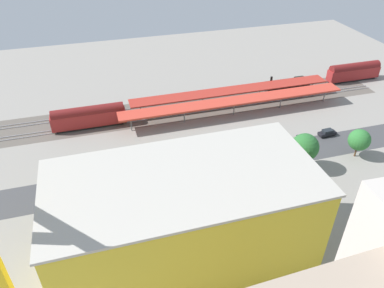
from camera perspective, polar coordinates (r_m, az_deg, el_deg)
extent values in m
plane|color=gray|center=(87.46, 5.52, -1.09)|extent=(174.73, 174.73, 0.00)
cube|color=#5B544C|center=(105.85, 1.08, 5.93)|extent=(109.27, 14.29, 0.01)
cube|color=#424244|center=(84.12, 6.61, -2.81)|extent=(109.25, 9.50, 0.01)
cube|color=#9E9EA8|center=(108.81, 0.52, 6.89)|extent=(109.21, 0.62, 0.12)
cube|color=#9E9EA8|center=(107.60, 0.74, 6.54)|extent=(109.21, 0.62, 0.12)
cube|color=#9E9EA8|center=(103.95, 1.44, 5.46)|extent=(109.21, 0.62, 0.12)
cube|color=#9E9EA8|center=(102.76, 1.68, 5.08)|extent=(109.21, 0.62, 0.12)
cube|color=#C63D2D|center=(100.05, 6.64, 6.68)|extent=(62.74, 5.05, 0.46)
cylinder|color=slate|center=(114.23, 19.90, 7.19)|extent=(0.30, 0.30, 4.09)
cylinder|color=slate|center=(106.95, 13.63, 6.46)|extent=(0.30, 0.30, 4.09)
cylinder|color=slate|center=(101.13, 6.56, 5.54)|extent=(0.30, 0.30, 4.09)
cylinder|color=slate|center=(97.02, -1.21, 4.44)|extent=(0.30, 0.30, 4.09)
cylinder|color=slate|center=(94.86, -9.46, 3.16)|extent=(0.30, 0.30, 4.09)
cube|color=#A82D23|center=(106.75, 6.21, 8.29)|extent=(58.94, 5.23, 0.33)
cylinder|color=slate|center=(119.58, 18.17, 8.66)|extent=(0.30, 0.30, 3.65)
cylinder|color=slate|center=(111.06, 10.43, 7.85)|extent=(0.30, 0.30, 3.65)
cylinder|color=slate|center=(104.86, 1.63, 6.75)|extent=(0.30, 0.30, 3.65)
cylinder|color=slate|center=(101.40, -7.97, 5.37)|extent=(0.30, 0.30, 3.65)
cube|color=black|center=(119.15, 14.55, 8.50)|extent=(14.71, 2.27, 1.00)
cylinder|color=black|center=(117.68, 14.01, 9.18)|extent=(11.62, 2.50, 2.45)
cube|color=black|center=(120.81, 16.41, 9.15)|extent=(3.10, 2.66, 3.23)
cylinder|color=black|center=(114.89, 12.24, 9.86)|extent=(0.70, 0.70, 1.40)
cube|color=black|center=(132.15, 23.58, 9.21)|extent=(16.06, 2.51, 0.60)
cube|color=maroon|center=(131.37, 23.79, 10.02)|extent=(17.84, 3.13, 3.52)
cylinder|color=maroon|center=(130.65, 23.99, 10.81)|extent=(17.13, 3.13, 3.05)
cube|color=black|center=(99.53, -15.53, 2.74)|extent=(16.97, 2.40, 0.60)
cube|color=maroon|center=(98.46, -15.72, 3.79)|extent=(18.85, 2.98, 3.69)
cylinder|color=maroon|center=(97.45, -15.91, 4.85)|extent=(18.10, 2.98, 2.90)
cube|color=black|center=(98.54, 20.20, 1.32)|extent=(3.88, 1.87, 0.30)
cube|color=black|center=(98.27, 20.26, 1.57)|extent=(4.61, 1.98, 0.75)
cube|color=#1E2328|center=(97.92, 20.34, 1.91)|extent=(2.61, 1.66, 0.66)
cube|color=black|center=(94.34, 16.67, 0.50)|extent=(3.94, 1.74, 0.30)
cube|color=gray|center=(94.06, 16.72, 0.76)|extent=(4.68, 1.83, 0.73)
cube|color=#1E2328|center=(93.72, 16.78, 1.09)|extent=(2.64, 1.57, 0.55)
cube|color=black|center=(91.86, 13.92, -0.01)|extent=(3.89, 1.91, 0.30)
cube|color=black|center=(91.56, 13.97, 0.27)|extent=(4.62, 2.02, 0.78)
cube|color=#1E2328|center=(91.21, 14.02, 0.61)|extent=(2.61, 1.71, 0.51)
cube|color=black|center=(89.24, 10.26, -0.61)|extent=(3.96, 1.84, 0.30)
cube|color=maroon|center=(88.93, 10.29, -0.32)|extent=(4.71, 1.91, 0.79)
cube|color=#1E2328|center=(88.55, 10.34, 0.04)|extent=(2.64, 1.68, 0.55)
cube|color=yellow|center=(57.61, -1.23, -12.17)|extent=(38.59, 18.76, 17.67)
cube|color=#B7B2A8|center=(51.40, -1.36, -5.26)|extent=(39.20, 19.37, 0.40)
cube|color=black|center=(73.51, -1.22, -8.85)|extent=(9.63, 2.77, 0.50)
cube|color=white|center=(72.61, -0.32, -7.79)|extent=(7.29, 2.92, 2.69)
cube|color=silver|center=(72.07, -4.05, -8.45)|extent=(2.47, 2.69, 2.39)
cube|color=black|center=(73.91, -5.47, -8.75)|extent=(8.96, 2.69, 0.50)
cube|color=silver|center=(72.87, -4.67, -7.66)|extent=(6.74, 2.85, 2.85)
cube|color=#334C8C|center=(72.73, -8.14, -8.29)|extent=(2.34, 2.65, 2.41)
cube|color=black|center=(74.03, -7.22, -8.81)|extent=(8.96, 2.49, 0.50)
cube|color=silver|center=(73.01, -6.47, -7.67)|extent=(6.76, 2.69, 2.89)
cube|color=maroon|center=(72.75, -9.91, -8.44)|extent=(2.27, 2.57, 2.50)
cylinder|color=brown|center=(75.02, -16.39, -7.90)|extent=(0.54, 0.54, 3.65)
sphere|color=#28662D|center=(72.49, -16.89, -5.58)|extent=(6.14, 6.14, 6.14)
cylinder|color=brown|center=(84.45, 16.70, -2.60)|extent=(0.42, 0.42, 3.50)
sphere|color=#28662D|center=(82.27, 17.14, -0.46)|extent=(6.00, 6.00, 6.00)
cylinder|color=brown|center=(92.76, 24.12, -1.01)|extent=(0.40, 0.40, 2.77)
sphere|color=#2D7233|center=(91.13, 24.57, 0.59)|extent=(4.95, 4.95, 4.95)
cylinder|color=brown|center=(75.64, -3.17, -5.99)|extent=(0.45, 0.45, 3.29)
sphere|color=#28662D|center=(73.59, -3.25, -4.08)|extent=(4.52, 4.52, 4.52)
cylinder|color=brown|center=(79.02, 6.83, -3.94)|extent=(0.46, 0.46, 3.75)
sphere|color=#38843D|center=(76.63, 7.03, -1.62)|extent=(5.97, 5.97, 5.97)
cylinder|color=brown|center=(82.49, 12.14, -2.72)|extent=(0.60, 0.60, 3.67)
sphere|color=#2D7233|center=(80.49, 12.43, -0.76)|extent=(4.60, 4.60, 4.60)
cylinder|color=#333333|center=(74.19, -5.15, -5.50)|extent=(0.16, 0.16, 6.34)
cube|color=black|center=(71.91, -5.30, -3.30)|extent=(0.36, 0.36, 0.90)
sphere|color=yellow|center=(72.07, -5.46, -3.51)|extent=(0.20, 0.20, 0.20)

